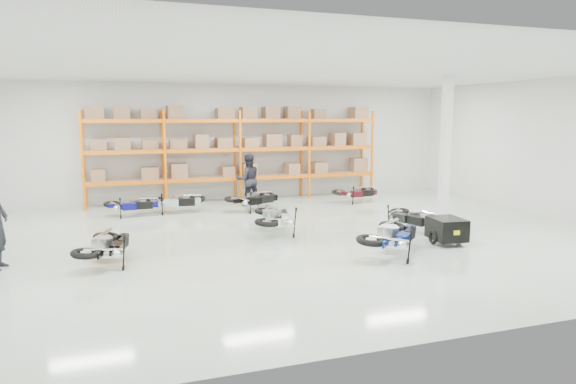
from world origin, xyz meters
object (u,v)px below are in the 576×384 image
object	(u,v)px
moto_back_a	(134,201)
person_back	(248,180)
moto_back_c	(254,195)
moto_silver_left	(274,213)
trailer	(447,229)
moto_black_far_left	(107,240)
moto_touring_right	(413,213)
moto_blue_centre	(393,230)
moto_back_b	(177,198)
moto_back_d	(357,190)

from	to	relation	value
moto_back_a	person_back	bearing A→B (deg)	-81.31
moto_back_c	moto_silver_left	bearing A→B (deg)	153.09
moto_silver_left	trailer	world-z (taller)	moto_silver_left
moto_black_far_left	person_back	distance (m)	8.15
moto_silver_left	moto_touring_right	world-z (taller)	moto_silver_left
moto_silver_left	moto_blue_centre	bearing A→B (deg)	137.80
moto_silver_left	moto_back_b	xyz separation A→B (m)	(-2.21, 4.15, -0.07)
moto_blue_centre	moto_back_a	xyz separation A→B (m)	(-5.59, 7.06, -0.12)
moto_back_c	moto_back_a	bearing A→B (deg)	64.52
moto_back_d	moto_back_c	bearing A→B (deg)	88.19
trailer	moto_back_c	xyz separation A→B (m)	(-3.44, 6.22, 0.15)
moto_black_far_left	moto_touring_right	world-z (taller)	moto_black_far_left
moto_black_far_left	moto_back_c	distance (m)	7.20
moto_silver_left	moto_back_b	distance (m)	4.70
moto_touring_right	moto_back_c	size ratio (longest dim) A/B	0.98
moto_back_b	moto_back_d	size ratio (longest dim) A/B	1.04
moto_back_a	moto_back_c	bearing A→B (deg)	-97.24
moto_black_far_left	moto_touring_right	xyz separation A→B (m)	(8.25, 0.74, -0.02)
moto_blue_centre	person_back	world-z (taller)	person_back
trailer	moto_back_d	world-z (taller)	moto_back_d
trailer	moto_back_a	distance (m)	9.93
person_back	moto_touring_right	bearing A→B (deg)	118.66
moto_silver_left	moto_back_a	xyz separation A→B (m)	(-3.63, 4.00, -0.10)
moto_blue_centre	moto_black_far_left	xyz separation A→B (m)	(-6.38, 1.37, -0.07)
trailer	moto_back_c	distance (m)	7.11
moto_touring_right	moto_back_a	xyz separation A→B (m)	(-7.46, 4.95, -0.03)
moto_back_a	moto_silver_left	bearing A→B (deg)	-140.32
moto_touring_right	trailer	world-z (taller)	moto_touring_right
moto_back_a	moto_back_b	xyz separation A→B (m)	(1.42, 0.15, 0.03)
trailer	person_back	xyz separation A→B (m)	(-3.35, 7.37, 0.56)
moto_silver_left	moto_touring_right	bearing A→B (deg)	-178.84
moto_black_far_left	moto_touring_right	size ratio (longest dim) A/B	1.04
moto_back_b	moto_back_c	xyz separation A→B (m)	(2.60, -0.48, 0.02)
trailer	moto_back_c	bearing A→B (deg)	125.23
moto_back_c	person_back	distance (m)	1.22
trailer	moto_back_d	bearing A→B (deg)	90.04
moto_back_b	moto_back_d	world-z (taller)	moto_back_b
moto_back_a	moto_back_d	bearing A→B (deg)	-92.02
moto_back_a	trailer	bearing A→B (deg)	-133.81
moto_back_a	moto_back_c	distance (m)	4.03
moto_silver_left	moto_back_a	distance (m)	5.40
moto_back_b	person_back	bearing A→B (deg)	-68.61
moto_back_c	person_back	xyz separation A→B (m)	(0.09, 1.15, 0.42)
moto_touring_right	moto_back_c	bearing A→B (deg)	111.75
moto_black_far_left	person_back	bearing A→B (deg)	-111.79
moto_silver_left	moto_black_far_left	bearing A→B (deg)	36.15
moto_blue_centre	moto_silver_left	size ratio (longest dim) A/B	1.05
moto_touring_right	moto_back_d	world-z (taller)	moto_touring_right
moto_black_far_left	moto_back_a	distance (m)	5.74
moto_silver_left	person_back	distance (m)	4.85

